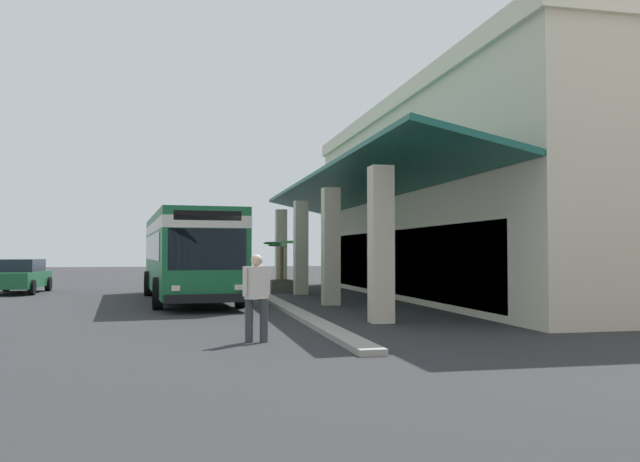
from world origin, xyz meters
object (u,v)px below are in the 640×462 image
(parked_sedan_green, at_px, (19,276))
(pedestrian, at_px, (257,293))
(potted_palm, at_px, (281,280))
(transit_bus, at_px, (188,250))

(parked_sedan_green, height_order, pedestrian, pedestrian)
(parked_sedan_green, distance_m, potted_palm, 11.36)
(transit_bus, xyz_separation_m, potted_palm, (-3.82, 4.07, -1.29))
(parked_sedan_green, xyz_separation_m, pedestrian, (17.39, 8.35, 0.22))
(parked_sedan_green, bearing_deg, transit_bus, 50.89)
(pedestrian, height_order, potted_palm, potted_palm)
(transit_bus, relative_size, parked_sedan_green, 2.57)
(transit_bus, xyz_separation_m, parked_sedan_green, (-5.79, -7.12, -1.10))
(transit_bus, distance_m, parked_sedan_green, 9.24)
(transit_bus, relative_size, pedestrian, 6.63)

